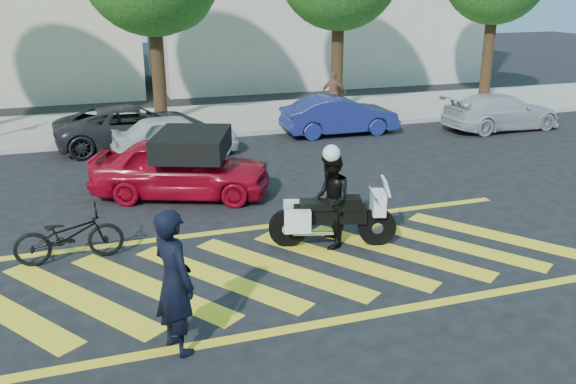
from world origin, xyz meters
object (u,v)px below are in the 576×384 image
object	(u,v)px
parked_right	(340,115)
officer_bike	(174,282)
parked_mid_left	(133,127)
parked_mid_right	(176,135)
parked_far_right	(502,112)
red_convertible	(181,168)
bicycle	(69,235)
officer_moto	(330,200)
police_motorcycle	(331,217)

from	to	relation	value
parked_right	officer_bike	bearing A→B (deg)	148.57
parked_mid_left	officer_bike	bearing A→B (deg)	173.98
parked_mid_right	parked_mid_left	bearing A→B (deg)	30.33
parked_right	parked_far_right	world-z (taller)	parked_right
parked_mid_right	red_convertible	bearing A→B (deg)	166.94
bicycle	red_convertible	distance (m)	3.72
officer_bike	officer_moto	world-z (taller)	officer_bike
officer_moto	bicycle	bearing A→B (deg)	-83.62
bicycle	parked_right	distance (m)	11.04
bicycle	parked_right	xyz separation A→B (m)	(8.20, 7.39, 0.14)
parked_mid_right	parked_right	distance (m)	5.50
bicycle	parked_right	bearing A→B (deg)	-50.68
police_motorcycle	parked_right	distance (m)	8.96
police_motorcycle	red_convertible	distance (m)	4.23
parked_far_right	officer_moto	bearing A→B (deg)	126.67
parked_mid_right	parked_far_right	world-z (taller)	parked_mid_right
officer_bike	parked_right	xyz separation A→B (m)	(6.84, 10.72, -0.37)
officer_moto	parked_mid_left	xyz separation A→B (m)	(-2.79, 8.56, -0.26)
red_convertible	parked_far_right	distance (m)	11.75
parked_far_right	parked_right	bearing A→B (deg)	77.50
red_convertible	parked_mid_right	size ratio (longest dim) A/B	1.14
bicycle	parked_mid_right	size ratio (longest dim) A/B	0.52
bicycle	parked_mid_left	xyz separation A→B (m)	(1.75, 7.75, 0.14)
officer_bike	parked_mid_left	size ratio (longest dim) A/B	0.44
police_motorcycle	red_convertible	bearing A→B (deg)	137.25
bicycle	red_convertible	xyz separation A→B (m)	(2.39, 2.84, 0.20)
parked_right	parked_far_right	distance (m)	5.50
officer_bike	parked_mid_left	distance (m)	11.10
bicycle	police_motorcycle	size ratio (longest dim) A/B	0.80
bicycle	parked_mid_right	world-z (taller)	parked_mid_right
parked_right	parked_mid_left	bearing A→B (deg)	87.87
parked_mid_left	police_motorcycle	bearing A→B (deg)	-165.82
parked_mid_left	officer_moto	bearing A→B (deg)	-165.95
parked_mid_left	parked_far_right	size ratio (longest dim) A/B	1.10
officer_moto	red_convertible	distance (m)	4.23
officer_bike	parked_mid_left	bearing A→B (deg)	-25.46
police_motorcycle	bicycle	bearing A→B (deg)	-173.45
officer_bike	red_convertible	bearing A→B (deg)	-32.93
bicycle	parked_right	size ratio (longest dim) A/B	0.49
parked_mid_right	parked_far_right	distance (m)	10.80
police_motorcycle	officer_bike	bearing A→B (deg)	-125.10
officer_bike	parked_far_right	size ratio (longest dim) A/B	0.49
bicycle	red_convertible	size ratio (longest dim) A/B	0.46
officer_moto	parked_right	distance (m)	8.98
parked_mid_left	parked_right	bearing A→B (deg)	-97.22
bicycle	officer_moto	xyz separation A→B (m)	(4.54, -0.81, 0.41)
officer_bike	officer_moto	size ratio (longest dim) A/B	1.11
red_convertible	bicycle	bearing A→B (deg)	160.66
bicycle	police_motorcycle	bearing A→B (deg)	-102.61
bicycle	parked_mid_left	bearing A→B (deg)	-15.44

